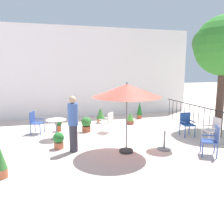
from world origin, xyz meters
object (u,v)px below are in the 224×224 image
Objects in this scene: cafe_table_1 at (56,125)px; potted_plant_6 at (86,124)px; potted_plant_0 at (140,110)px; patio_chair_4 at (35,121)px; patio_chair_2 at (187,123)px; standing_person at (73,123)px; potted_plant_2 at (100,115)px; patio_umbrella_0 at (127,91)px; potted_plant_3 at (59,140)px; potted_plant_1 at (0,161)px; potted_plant_5 at (130,119)px; patio_chair_3 at (108,121)px; cafe_table_0 at (165,134)px; patio_chair_0 at (212,138)px; patio_chair_1 at (213,128)px.

cafe_table_1 is 1.46m from potted_plant_6.
potted_plant_0 is 1.41× the size of potted_plant_6.
potted_plant_0 is at bearing 16.46° from patio_chair_4.
potted_plant_0 reaches higher than cafe_table_1.
patio_chair_2 is at bearing -19.19° from patio_chair_4.
standing_person is at bearing -172.55° from patio_chair_2.
potted_plant_2 is (-2.21, -0.38, -0.08)m from potted_plant_0.
cafe_table_1 is (-2.03, 2.09, -1.42)m from patio_umbrella_0.
cafe_table_1 reaches higher than potted_plant_3.
potted_plant_1 is 1.16× the size of potted_plant_2.
patio_chair_4 is at bearing -173.84° from potted_plant_5.
patio_chair_3 is at bearing -136.64° from potted_plant_0.
patio_chair_0 is (1.11, -0.90, 0.02)m from cafe_table_0.
patio_chair_2 is 2.85m from potted_plant_5.
patio_chair_0 reaches higher than patio_chair_2.
patio_chair_0 is 4.96m from potted_plant_6.
patio_chair_3 is at bearing 155.29° from patio_chair_2.
patio_chair_4 is at bearing 109.86° from potted_plant_3.
standing_person is at bearing -130.89° from patio_chair_3.
standing_person is at bearing 174.30° from patio_chair_1.
patio_chair_0 is 2.19m from patio_chair_2.
cafe_table_0 is at bearing -38.18° from patio_chair_4.
potted_plant_5 is 2.39m from potted_plant_6.
potted_plant_1 is (-5.91, 0.17, -0.12)m from patio_chair_0.
potted_plant_5 is 0.31× the size of standing_person.
potted_plant_1 reaches higher than cafe_table_0.
cafe_table_1 reaches higher than potted_plant_6.
cafe_table_0 is at bearing -4.51° from patio_umbrella_0.
patio_chair_1 is at bearing -9.71° from potted_plant_3.
potted_plant_0 is 1.22× the size of potted_plant_2.
potted_plant_5 is (-1.43, 2.45, -0.25)m from patio_chair_2.
cafe_table_1 is 1.29m from patio_chair_4.
potted_plant_0 is (2.35, 2.22, -0.03)m from patio_chair_3.
patio_umbrella_0 is 2.65× the size of cafe_table_0.
patio_chair_2 is (4.94, -0.97, 0.00)m from cafe_table_1.
standing_person is at bearing 158.81° from patio_chair_0.
patio_chair_4 reaches higher than potted_plant_3.
cafe_table_1 is 1.66m from standing_person.
patio_umbrella_0 reaches higher than standing_person.
standing_person is at bearing -74.19° from cafe_table_1.
patio_chair_0 is at bearing -35.01° from cafe_table_1.
potted_plant_6 is at bearing 55.77° from potted_plant_3.
potted_plant_5 is (3.51, 1.49, -0.25)m from cafe_table_1.
patio_chair_3 is at bearing 88.57° from patio_umbrella_0.
standing_person reaches higher than cafe_table_1.
patio_chair_4 is at bearing -158.80° from potted_plant_2.
patio_umbrella_0 is at bearing -48.01° from patio_chair_4.
patio_umbrella_0 reaches higher than potted_plant_0.
patio_chair_0 is at bearing -39.23° from cafe_table_0.
potted_plant_1 reaches higher than potted_plant_3.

